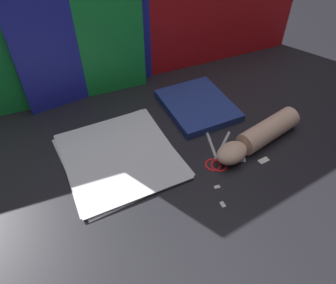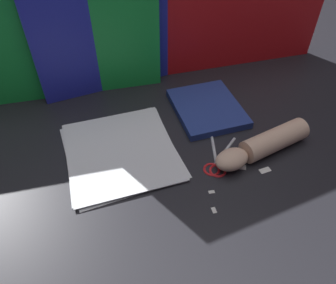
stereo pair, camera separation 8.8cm
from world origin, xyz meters
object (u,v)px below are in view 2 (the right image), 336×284
at_px(book_closed, 207,108).
at_px(hand_forearm, 263,145).
at_px(paper_stack, 121,151).
at_px(scissors, 217,161).

height_order(book_closed, hand_forearm, hand_forearm).
height_order(paper_stack, book_closed, book_closed).
relative_size(paper_stack, hand_forearm, 1.10).
bearing_deg(scissors, hand_forearm, -3.74).
bearing_deg(book_closed, hand_forearm, -72.85).
xyz_separation_m(paper_stack, scissors, (0.24, -0.12, 0.00)).
bearing_deg(hand_forearm, book_closed, 107.15).
bearing_deg(book_closed, scissors, -106.73).
xyz_separation_m(book_closed, hand_forearm, (0.07, -0.23, 0.02)).
relative_size(paper_stack, scissors, 2.00).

